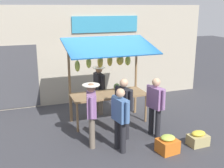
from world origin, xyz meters
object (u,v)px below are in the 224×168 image
object	(u,v)px
market_stall	(109,71)
produce_crate_near	(167,144)
shopper_with_ponytail	(120,116)
produce_crate_side	(198,139)
shopper_with_shopping_bag	(124,104)
shopper_in_striped_shirt	(155,103)
vendor_with_sunhat	(99,86)
shopper_in_grey_tee	(92,110)

from	to	relation	value
market_stall	produce_crate_near	xyz separation A→B (m)	(-0.66, 2.29, -1.36)
shopper_with_ponytail	market_stall	bearing A→B (deg)	-21.28
produce_crate_near	produce_crate_side	bearing A→B (deg)	-176.64
shopper_with_ponytail	produce_crate_near	xyz separation A→B (m)	(-1.02, 0.47, -0.69)
shopper_with_shopping_bag	shopper_in_striped_shirt	size ratio (longest dim) A/B	1.00
vendor_with_sunhat	shopper_in_grey_tee	world-z (taller)	shopper_in_grey_tee
shopper_in_grey_tee	shopper_in_striped_shirt	size ratio (longest dim) A/B	1.01
shopper_with_ponytail	produce_crate_side	world-z (taller)	shopper_with_ponytail
vendor_with_sunhat	shopper_in_striped_shirt	size ratio (longest dim) A/B	0.98
produce_crate_near	produce_crate_side	distance (m)	0.91
market_stall	shopper_in_grey_tee	world-z (taller)	market_stall
shopper_with_ponytail	shopper_in_grey_tee	distance (m)	0.73
shopper_with_shopping_bag	shopper_with_ponytail	xyz separation A→B (m)	(0.35, 0.65, -0.03)
shopper_in_grey_tee	shopper_in_striped_shirt	xyz separation A→B (m)	(-1.72, 0.03, -0.03)
shopper_in_striped_shirt	shopper_in_grey_tee	bearing A→B (deg)	76.00
shopper_with_shopping_bag	shopper_with_ponytail	world-z (taller)	shopper_with_shopping_bag
shopper_with_ponytail	vendor_with_sunhat	bearing A→B (deg)	-16.56
market_stall	shopper_with_shopping_bag	xyz separation A→B (m)	(0.01, 1.17, -0.64)
shopper_in_grey_tee	produce_crate_near	xyz separation A→B (m)	(-1.58, 0.94, -0.75)
shopper_with_ponytail	produce_crate_side	size ratio (longest dim) A/B	3.16
shopper_with_shopping_bag	shopper_in_grey_tee	world-z (taller)	shopper_in_grey_tee
vendor_with_sunhat	shopper_with_shopping_bag	distance (m)	1.87
vendor_with_sunhat	shopper_with_ponytail	bearing A→B (deg)	-9.19
shopper_in_striped_shirt	produce_crate_side	size ratio (longest dim) A/B	3.24
shopper_in_grey_tee	produce_crate_near	size ratio (longest dim) A/B	3.18
market_stall	shopper_with_ponytail	distance (m)	1.97
shopper_in_striped_shirt	shopper_with_ponytail	bearing A→B (deg)	97.73
shopper_in_striped_shirt	produce_crate_near	world-z (taller)	shopper_in_striped_shirt
shopper_with_shopping_bag	shopper_in_striped_shirt	xyz separation A→B (m)	(-0.81, 0.21, -0.00)
vendor_with_sunhat	shopper_with_ponytail	distance (m)	2.53
shopper_with_ponytail	shopper_in_grey_tee	bearing A→B (deg)	39.92
vendor_with_sunhat	market_stall	bearing A→B (deg)	3.37
produce_crate_side	shopper_in_grey_tee	bearing A→B (deg)	-19.63
shopper_with_ponytail	shopper_with_shopping_bag	bearing A→B (deg)	-38.58
shopper_with_shopping_bag	shopper_in_grey_tee	xyz separation A→B (m)	(0.91, 0.18, 0.03)
shopper_with_shopping_bag	shopper_in_grey_tee	bearing A→B (deg)	86.52
market_stall	shopper_with_ponytail	world-z (taller)	market_stall
shopper_in_grey_tee	produce_crate_side	xyz separation A→B (m)	(-2.49, 0.89, -0.78)
shopper_with_shopping_bag	shopper_in_striped_shirt	distance (m)	0.83
shopper_in_grey_tee	produce_crate_side	world-z (taller)	shopper_in_grey_tee
shopper_with_shopping_bag	produce_crate_near	world-z (taller)	shopper_with_shopping_bag
vendor_with_sunhat	shopper_in_grey_tee	xyz separation A→B (m)	(0.84, 2.05, 0.04)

